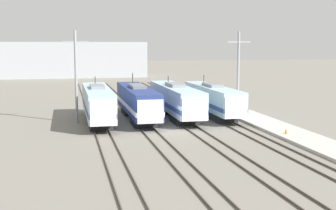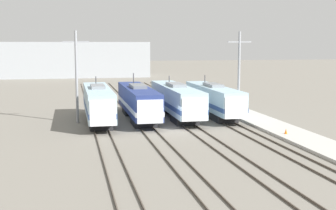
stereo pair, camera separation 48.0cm
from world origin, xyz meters
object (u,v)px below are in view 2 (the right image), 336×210
catenary_tower_right (239,72)px  traffic_cone (286,131)px  locomotive_center_right (177,100)px  catenary_tower_left (77,75)px  locomotive_center_left (139,102)px  locomotive_far_right (214,100)px  locomotive_far_left (98,104)px

catenary_tower_right → traffic_cone: size_ratio=19.71×
locomotive_center_right → traffic_cone: size_ratio=33.98×
catenary_tower_right → catenary_tower_left: bearing=180.0°
locomotive_center_left → locomotive_far_right: size_ratio=1.04×
traffic_cone → catenary_tower_left: bearing=147.9°
locomotive_far_left → catenary_tower_right: bearing=2.1°
locomotive_far_left → catenary_tower_left: 4.10m
locomotive_far_left → traffic_cone: bearing=-34.1°
locomotive_far_right → locomotive_center_left: bearing=-175.4°
locomotive_far_right → traffic_cone: bearing=-77.4°
locomotive_center_left → locomotive_far_right: bearing=4.6°
locomotive_far_left → locomotive_center_left: (4.78, 1.08, -0.07)m
traffic_cone → locomotive_center_right: bearing=119.9°
locomotive_far_right → catenary_tower_right: size_ratio=1.62×
locomotive_far_right → catenary_tower_left: 17.07m
locomotive_far_left → locomotive_center_right: (9.56, 1.82, -0.05)m
locomotive_center_left → traffic_cone: 18.05m
locomotive_center_right → locomotive_center_left: bearing=-171.2°
locomotive_far_right → catenary_tower_left: catenary_tower_left is taller
locomotive_center_left → locomotive_center_right: 4.84m
locomotive_far_right → catenary_tower_right: 4.53m
locomotive_center_right → catenary_tower_left: catenary_tower_left is taller
locomotive_far_right → locomotive_center_right: bearing=-179.7°
locomotive_center_left → locomotive_center_right: locomotive_center_left is taller
locomotive_center_right → locomotive_far_right: (4.78, 0.03, -0.06)m
catenary_tower_left → catenary_tower_right: bearing=0.0°
locomotive_far_left → locomotive_center_right: size_ratio=0.91×
locomotive_center_left → catenary_tower_left: size_ratio=1.68×
catenary_tower_right → traffic_cone: 13.36m
catenary_tower_right → locomotive_center_left: bearing=177.9°
locomotive_far_left → locomotive_center_right: 9.73m
catenary_tower_left → traffic_cone: size_ratio=19.71×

